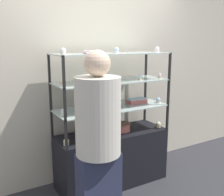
{
  "coord_description": "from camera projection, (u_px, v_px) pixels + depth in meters",
  "views": [
    {
      "loc": [
        -1.51,
        -2.6,
        1.73
      ],
      "look_at": [
        0.0,
        0.0,
        1.09
      ],
      "focal_mm": 42.0,
      "sensor_mm": 36.0,
      "label": 1
    }
  ],
  "objects": [
    {
      "name": "cupcake_0",
      "position": [
        66.0,
        142.0,
        2.77
      ],
      "size": [
        0.06,
        0.06,
        0.08
      ],
      "color": "white",
      "rests_on": "display_base"
    },
    {
      "name": "cupcake_2",
      "position": [
        158.0,
        125.0,
        3.35
      ],
      "size": [
        0.06,
        0.06,
        0.08
      ],
      "color": "#CCB28C",
      "rests_on": "display_base"
    },
    {
      "name": "cupcake_14",
      "position": [
        157.0,
        50.0,
        3.22
      ],
      "size": [
        0.06,
        0.06,
        0.07
      ],
      "color": "white",
      "rests_on": "display_riser_upper"
    },
    {
      "name": "ground_plane",
      "position": [
        112.0,
        182.0,
        3.31
      ],
      "size": [
        20.0,
        20.0,
        0.0
      ],
      "primitive_type": "plane",
      "color": "#2D2D33"
    },
    {
      "name": "cupcake_3",
      "position": [
        64.0,
        112.0,
        2.76
      ],
      "size": [
        0.06,
        0.06,
        0.07
      ],
      "color": "white",
      "rests_on": "display_riser_lower"
    },
    {
      "name": "cupcake_8",
      "position": [
        90.0,
        81.0,
        2.81
      ],
      "size": [
        0.05,
        0.05,
        0.06
      ],
      "color": "white",
      "rests_on": "display_riser_middle"
    },
    {
      "name": "cupcake_13",
      "position": [
        116.0,
        50.0,
        2.91
      ],
      "size": [
        0.06,
        0.06,
        0.07
      ],
      "color": "white",
      "rests_on": "display_riser_upper"
    },
    {
      "name": "customer_figure",
      "position": [
        98.0,
        141.0,
        2.27
      ],
      "size": [
        0.39,
        0.39,
        1.67
      ],
      "color": "#282D47",
      "rests_on": "ground_plane"
    },
    {
      "name": "display_base",
      "position": [
        112.0,
        158.0,
        3.24
      ],
      "size": [
        1.36,
        0.49,
        0.66
      ],
      "color": "black",
      "rests_on": "ground_plane"
    },
    {
      "name": "cupcake_5",
      "position": [
        116.0,
        106.0,
        3.04
      ],
      "size": [
        0.06,
        0.06,
        0.07
      ],
      "color": "beige",
      "rests_on": "display_riser_lower"
    },
    {
      "name": "back_wall",
      "position": [
        97.0,
        77.0,
        3.36
      ],
      "size": [
        8.0,
        0.05,
        2.6
      ],
      "color": "beige",
      "rests_on": "ground_plane"
    },
    {
      "name": "price_tag_3",
      "position": [
        88.0,
        52.0,
        2.58
      ],
      "size": [
        0.04,
        0.0,
        0.04
      ],
      "color": "white",
      "rests_on": "display_riser_upper"
    },
    {
      "name": "cupcake_12",
      "position": [
        63.0,
        51.0,
        2.57
      ],
      "size": [
        0.06,
        0.06,
        0.07
      ],
      "color": "beige",
      "rests_on": "display_riser_upper"
    },
    {
      "name": "display_riser_upper",
      "position": [
        112.0,
        55.0,
        2.97
      ],
      "size": [
        1.36,
        0.49,
        0.32
      ],
      "color": "black",
      "rests_on": "display_riser_middle"
    },
    {
      "name": "cupcake_10",
      "position": [
        140.0,
        78.0,
        3.08
      ],
      "size": [
        0.05,
        0.05,
        0.06
      ],
      "color": "#CCB28C",
      "rests_on": "display_riser_middle"
    },
    {
      "name": "cupcake_1",
      "position": [
        101.0,
        135.0,
        2.96
      ],
      "size": [
        0.06,
        0.06,
        0.08
      ],
      "color": "beige",
      "rests_on": "display_base"
    },
    {
      "name": "cupcake_4",
      "position": [
        90.0,
        109.0,
        2.89
      ],
      "size": [
        0.06,
        0.06,
        0.07
      ],
      "color": "#CCB28C",
      "rests_on": "display_riser_lower"
    },
    {
      "name": "price_tag_1",
      "position": [
        91.0,
        114.0,
        2.72
      ],
      "size": [
        0.04,
        0.0,
        0.04
      ],
      "color": "white",
      "rests_on": "display_riser_lower"
    },
    {
      "name": "donut_glazed",
      "position": [
        89.0,
        52.0,
        2.8
      ],
      "size": [
        0.13,
        0.13,
        0.04
      ],
      "color": "#EFB2BC",
      "rests_on": "display_riser_upper"
    },
    {
      "name": "cupcake_11",
      "position": [
        159.0,
        76.0,
        3.26
      ],
      "size": [
        0.05,
        0.05,
        0.06
      ],
      "color": "#CCB28C",
      "rests_on": "display_riser_middle"
    },
    {
      "name": "display_riser_lower",
      "position": [
        112.0,
        109.0,
        3.11
      ],
      "size": [
        1.36,
        0.49,
        0.32
      ],
      "color": "black",
      "rests_on": "display_base"
    },
    {
      "name": "display_riser_middle",
      "position": [
        112.0,
        82.0,
        3.04
      ],
      "size": [
        1.36,
        0.49,
        0.32
      ],
      "color": "black",
      "rests_on": "display_riser_lower"
    },
    {
      "name": "price_tag_2",
      "position": [
        109.0,
        82.0,
        2.76
      ],
      "size": [
        0.04,
        0.0,
        0.04
      ],
      "color": "white",
      "rests_on": "display_riser_middle"
    },
    {
      "name": "layer_cake_centerpiece",
      "position": [
        122.0,
        127.0,
        3.22
      ],
      "size": [
        0.21,
        0.21,
        0.1
      ],
      "color": "#C66660",
      "rests_on": "display_base"
    },
    {
      "name": "cupcake_9",
      "position": [
        118.0,
        79.0,
        2.94
      ],
      "size": [
        0.05,
        0.05,
        0.06
      ],
      "color": "#CCB28C",
      "rests_on": "display_riser_middle"
    },
    {
      "name": "price_tag_0",
      "position": [
        116.0,
        138.0,
        2.93
      ],
      "size": [
        0.04,
        0.0,
        0.04
      ],
      "color": "white",
      "rests_on": "display_base"
    },
    {
      "name": "sheet_cake_frosted",
      "position": [
        137.0,
        101.0,
        3.29
      ],
      "size": [
        0.25,
        0.13,
        0.06
      ],
      "color": "#C66660",
      "rests_on": "display_riser_lower"
    },
    {
      "name": "cupcake_6",
      "position": [
        158.0,
        100.0,
        3.32
      ],
      "size": [
        0.06,
        0.06,
        0.07
      ],
      "color": "beige",
      "rests_on": "display_riser_lower"
    },
    {
      "name": "cupcake_7",
      "position": [
        63.0,
        84.0,
        2.63
      ],
      "size": [
        0.05,
        0.05,
        0.06
      ],
      "color": "white",
      "rests_on": "display_riser_middle"
    }
  ]
}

